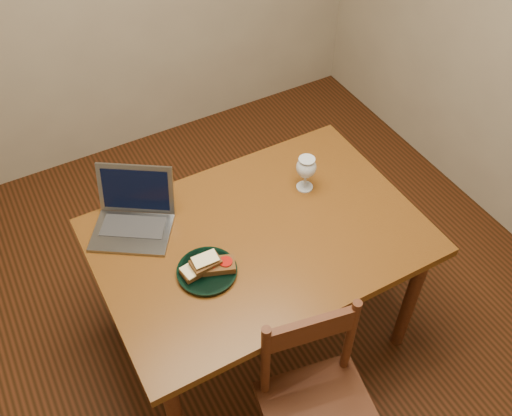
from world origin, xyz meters
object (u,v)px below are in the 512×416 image
plate (207,272)px  milk_glass (306,173)px  laptop (134,212)px  table (260,248)px  chair (319,403)px

plate → milk_glass: bearing=20.5°
plate → laptop: 0.41m
plate → laptop: (-0.14, 0.38, 0.05)m
table → milk_glass: size_ratio=7.77×
table → laptop: bearing=143.5°
table → plate: plate is taller
table → plate: size_ratio=5.63×
laptop → chair: bearing=-37.3°
plate → table: bearing=15.4°
milk_glass → laptop: laptop is taller
table → chair: chair is taller
chair → plate: chair is taller
table → laptop: laptop is taller
table → milk_glass: 0.37m
chair → milk_glass: milk_glass is taller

